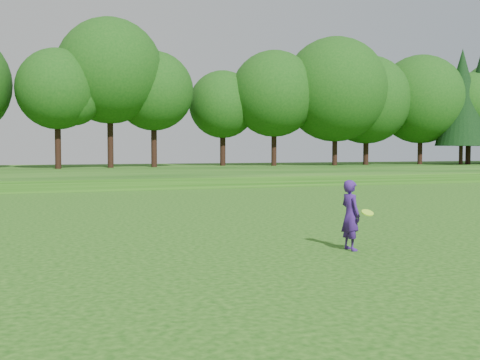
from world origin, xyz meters
name	(u,v)px	position (x,y,z in m)	size (l,w,h in m)	color
ground	(237,254)	(0.00, 0.00, 0.00)	(140.00, 140.00, 0.00)	#11410C
berm	(79,174)	(0.00, 34.00, 0.30)	(130.00, 30.00, 0.60)	#11410C
walking_path	(105,190)	(0.00, 20.00, 0.02)	(130.00, 1.60, 0.04)	gray
treeline	(73,73)	(0.00, 38.00, 8.10)	(104.00, 7.00, 15.00)	#13450F
woman	(351,215)	(2.39, -0.41, 0.74)	(0.45, 0.85, 1.48)	#3B1974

